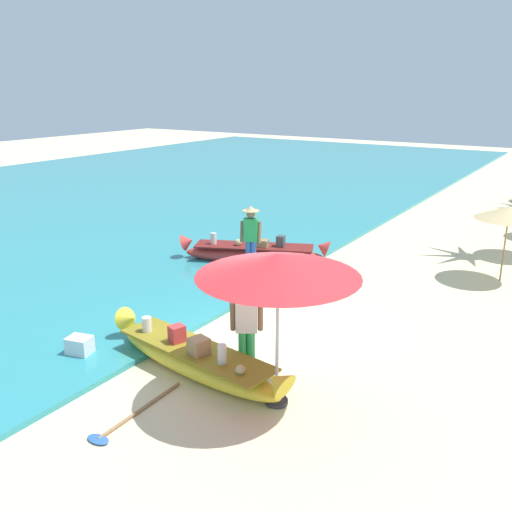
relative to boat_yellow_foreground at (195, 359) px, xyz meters
The scene contains 10 objects.
ground_plane 1.18m from the boat_yellow_foreground, 83.16° to the left, with size 80.00×80.00×0.00m, color beige.
sea 15.94m from the boat_yellow_foreground, 145.03° to the left, with size 24.00×56.00×0.10m, color teal.
boat_yellow_foreground is the anchor object (origin of this frame).
boat_red_midground 6.13m from the boat_yellow_foreground, 113.54° to the left, with size 3.96×2.23×0.84m.
person_vendor_hatted 5.46m from the boat_yellow_foreground, 113.15° to the left, with size 0.58×0.44×1.78m.
person_tourist_customer 1.09m from the boat_yellow_foreground, 32.24° to the left, with size 0.57×0.47×1.64m.
patio_umbrella_large 2.55m from the boat_yellow_foreground, ahead, with size 2.41×2.41×2.41m.
parasol_row_0 8.67m from the boat_yellow_foreground, 65.83° to the left, with size 1.60×1.60×1.91m.
cooler_box 2.20m from the boat_yellow_foreground, 161.73° to the right, with size 0.42×0.33×0.41m, color silver.
paddle 1.65m from the boat_yellow_foreground, 88.54° to the right, with size 0.36×1.86×0.05m.
Camera 1 is at (5.29, -7.69, 4.70)m, focal length 38.91 mm.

